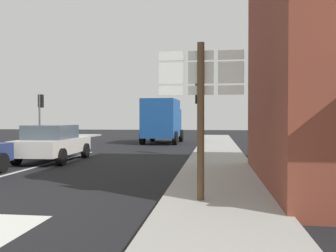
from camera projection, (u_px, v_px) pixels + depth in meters
name	position (u px, v px, depth m)	size (l,w,h in m)	color
ground_plane	(76.00, 156.00, 16.64)	(80.00, 80.00, 0.00)	black
sidewalk_right	(218.00, 162.00, 13.81)	(2.34, 44.00, 0.14)	#9E9B96
lane_centre_stripe	(33.00, 168.00, 12.67)	(0.16, 12.00, 0.01)	silver
sedan_far	(53.00, 143.00, 14.66)	(2.07, 4.25, 1.47)	beige
delivery_truck	(162.00, 120.00, 25.50)	(2.57, 5.05, 3.05)	#19478C
route_sign_post	(201.00, 104.00, 7.05)	(1.66, 0.14, 3.20)	brown
traffic_light_near_right	(199.00, 103.00, 16.55)	(0.30, 0.49, 3.31)	#47474C
traffic_light_far_left	(41.00, 107.00, 24.85)	(0.30, 0.49, 3.39)	#47474C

